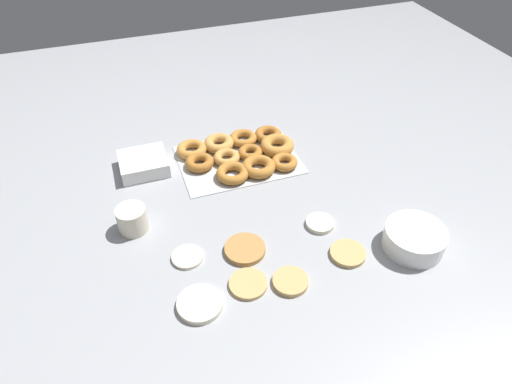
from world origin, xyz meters
TOP-DOWN VIEW (x-y plane):
  - ground_plane at (0.00, 0.00)m, footprint 3.00×3.00m
  - pancake_0 at (0.08, 0.08)m, footprint 0.11×0.11m
  - pancake_1 at (-0.18, 0.19)m, footprint 0.10×0.10m
  - pancake_2 at (0.24, 0.22)m, footprint 0.11×0.11m
  - pancake_3 at (0.01, 0.22)m, footprint 0.09×0.09m
  - pancake_4 at (-0.16, 0.06)m, footprint 0.08×0.08m
  - pancake_5 at (0.24, 0.06)m, footprint 0.09×0.09m
  - pancake_6 at (0.11, 0.20)m, footprint 0.10×0.10m
  - donut_tray at (-0.04, -0.33)m, footprint 0.40×0.29m
  - batter_bowl at (-0.36, 0.22)m, footprint 0.17×0.17m
  - container_stack at (0.29, -0.37)m, footprint 0.15×0.14m
  - paper_cup at (0.36, -0.10)m, footprint 0.09×0.09m

SIDE VIEW (x-z plane):
  - ground_plane at x=0.00m, z-range 0.00..0.00m
  - pancake_5 at x=0.24m, z-range 0.00..0.01m
  - pancake_6 at x=0.11m, z-range 0.00..0.01m
  - pancake_1 at x=-0.18m, z-range 0.00..0.01m
  - pancake_4 at x=-0.16m, z-range 0.00..0.01m
  - pancake_3 at x=0.01m, z-range 0.00..0.01m
  - pancake_0 at x=0.08m, z-range 0.00..0.02m
  - pancake_2 at x=0.24m, z-range 0.00..0.02m
  - donut_tray at x=-0.04m, z-range 0.00..0.04m
  - container_stack at x=0.29m, z-range 0.00..0.05m
  - batter_bowl at x=-0.36m, z-range 0.00..0.06m
  - paper_cup at x=0.36m, z-range 0.00..0.08m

